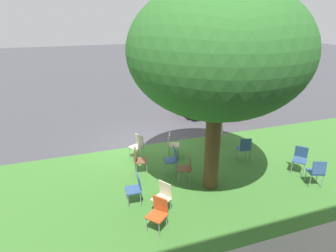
{
  "coord_description": "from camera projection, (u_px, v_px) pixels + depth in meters",
  "views": [
    {
      "loc": [
        2.45,
        10.5,
        4.95
      ],
      "look_at": [
        -0.81,
        1.05,
        1.05
      ],
      "focal_mm": 31.09,
      "sensor_mm": 36.0,
      "label": 1
    }
  ],
  "objects": [
    {
      "name": "chair_0",
      "position": [
        186.0,
        166.0,
        8.99
      ],
      "size": [
        0.53,
        0.52,
        0.88
      ],
      "color": "brown",
      "rests_on": "ground"
    },
    {
      "name": "ground",
      "position": [
        141.0,
        144.0,
        11.79
      ],
      "size": [
        80.0,
        80.0,
        0.0
      ],
      "primitive_type": "plane",
      "color": "#424247"
    },
    {
      "name": "parked_car",
      "position": [
        216.0,
        97.0,
        15.16
      ],
      "size": [
        3.7,
        1.92,
        1.65
      ],
      "color": "maroon",
      "rests_on": "ground"
    },
    {
      "name": "chair_1",
      "position": [
        135.0,
        187.0,
        7.93
      ],
      "size": [
        0.44,
        0.44,
        0.88
      ],
      "color": "#335184",
      "rests_on": "ground"
    },
    {
      "name": "chair_10",
      "position": [
        172.0,
        143.0,
        10.6
      ],
      "size": [
        0.54,
        0.54,
        0.88
      ],
      "color": "beige",
      "rests_on": "ground"
    },
    {
      "name": "street_tree",
      "position": [
        218.0,
        52.0,
        7.47
      ],
      "size": [
        4.74,
        4.74,
        5.78
      ],
      "color": "brown",
      "rests_on": "ground"
    },
    {
      "name": "chair_6",
      "position": [
        244.0,
        147.0,
        10.28
      ],
      "size": [
        0.5,
        0.5,
        0.88
      ],
      "color": "#335184",
      "rests_on": "ground"
    },
    {
      "name": "chair_5",
      "position": [
        300.0,
        157.0,
        9.54
      ],
      "size": [
        0.59,
        0.59,
        0.88
      ],
      "color": "#335184",
      "rests_on": "ground"
    },
    {
      "name": "chair_3",
      "position": [
        137.0,
        145.0,
        10.48
      ],
      "size": [
        0.56,
        0.55,
        0.88
      ],
      "color": "#ADA393",
      "rests_on": "ground"
    },
    {
      "name": "chair_7",
      "position": [
        158.0,
        212.0,
        6.94
      ],
      "size": [
        0.59,
        0.59,
        0.88
      ],
      "color": "#C64C1E",
      "rests_on": "ground"
    },
    {
      "name": "chair_9",
      "position": [
        163.0,
        196.0,
        7.56
      ],
      "size": [
        0.57,
        0.57,
        0.88
      ],
      "color": "beige",
      "rests_on": "ground"
    },
    {
      "name": "chair_2",
      "position": [
        138.0,
        159.0,
        9.47
      ],
      "size": [
        0.47,
        0.47,
        0.88
      ],
      "color": "brown",
      "rests_on": "ground"
    },
    {
      "name": "chair_11",
      "position": [
        173.0,
        158.0,
        9.52
      ],
      "size": [
        0.46,
        0.46,
        0.88
      ],
      "color": "#335184",
      "rests_on": "ground"
    },
    {
      "name": "grass_verge",
      "position": [
        166.0,
        185.0,
        8.97
      ],
      "size": [
        48.0,
        6.0,
        0.01
      ],
      "primitive_type": "cube",
      "color": "#3D752D",
      "rests_on": "ground"
    },
    {
      "name": "chair_4",
      "position": [
        217.0,
        131.0,
        11.65
      ],
      "size": [
        0.42,
        0.43,
        0.88
      ],
      "color": "beige",
      "rests_on": "ground"
    },
    {
      "name": "chair_8",
      "position": [
        317.0,
        171.0,
        8.73
      ],
      "size": [
        0.53,
        0.54,
        0.88
      ],
      "color": "#335184",
      "rests_on": "ground"
    }
  ]
}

